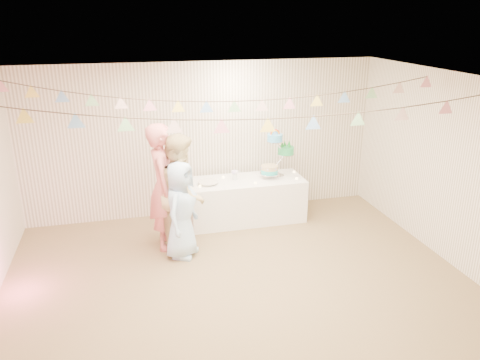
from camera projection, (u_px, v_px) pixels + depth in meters
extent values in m
plane|color=brown|center=(240.00, 285.00, 6.06)|extent=(6.00, 6.00, 0.00)
plane|color=white|center=(240.00, 82.00, 5.18)|extent=(6.00, 6.00, 0.00)
plane|color=white|center=(204.00, 140.00, 7.90)|extent=(6.00, 6.00, 0.00)
plane|color=white|center=(326.00, 313.00, 3.34)|extent=(6.00, 6.00, 0.00)
plane|color=white|center=(455.00, 172.00, 6.31)|extent=(5.00, 5.00, 0.00)
cube|color=white|center=(246.00, 200.00, 7.87)|extent=(1.92, 0.77, 0.72)
cylinder|color=white|center=(208.00, 182.00, 7.53)|extent=(0.33, 0.33, 0.02)
imported|color=#DA7272|center=(164.00, 187.00, 6.79)|extent=(0.54, 0.74, 1.88)
imported|color=#D2B981|center=(182.00, 193.00, 6.75)|extent=(0.82, 0.97, 1.75)
imported|color=#B4D9FF|center=(181.00, 210.00, 6.58)|extent=(0.74, 0.83, 1.42)
cylinder|color=#FFD88C|center=(200.00, 186.00, 7.42)|extent=(0.04, 0.04, 0.03)
cylinder|color=#FFD88C|center=(223.00, 177.00, 7.82)|extent=(0.04, 0.04, 0.03)
cylinder|color=#FFD88C|center=(256.00, 183.00, 7.56)|extent=(0.04, 0.04, 0.03)
cylinder|color=#FFD88C|center=(263.00, 173.00, 8.02)|extent=(0.04, 0.04, 0.03)
cylinder|color=#FFD88C|center=(297.00, 178.00, 7.76)|extent=(0.04, 0.04, 0.03)
cylinder|color=#FFD88C|center=(294.00, 172.00, 8.08)|extent=(0.04, 0.04, 0.03)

